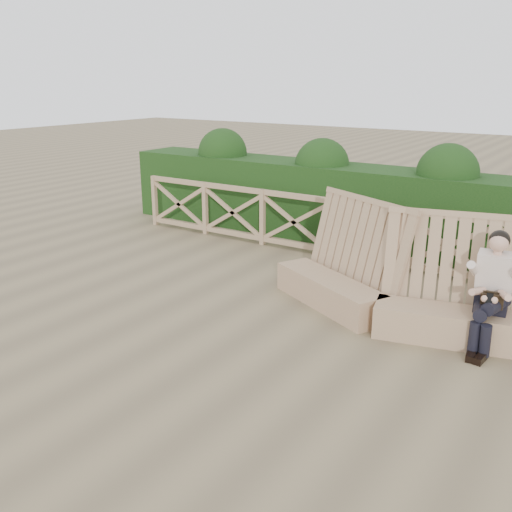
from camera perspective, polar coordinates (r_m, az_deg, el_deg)
The scene contains 5 objects.
ground at distance 7.44m, azimuth -0.34°, elevation -7.67°, with size 60.00×60.00×0.00m, color brown.
bench at distance 7.87m, azimuth 13.38°, elevation -3.67°, with size 3.82×1.55×1.55m.
woman at distance 7.39m, azimuth 22.53°, elevation -2.94°, with size 0.45×0.93×1.44m.
guardrail at distance 10.17m, azimuth 10.80°, elevation 2.28°, with size 10.10×0.09×1.10m.
hedge at distance 11.21m, azimuth 13.30°, elevation 4.56°, with size 12.00×1.20×1.50m, color black.
Camera 1 is at (3.79, -5.58, 3.16)m, focal length 40.00 mm.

